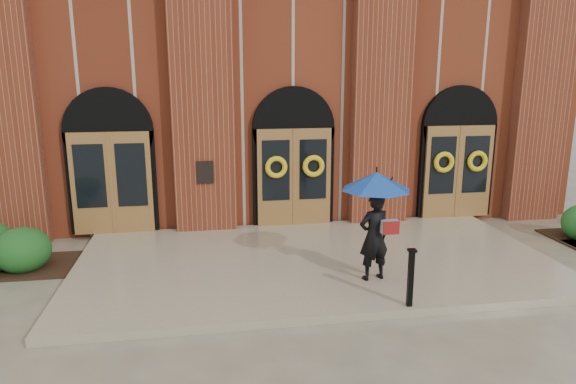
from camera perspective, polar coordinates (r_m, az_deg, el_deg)
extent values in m
plane|color=gray|center=(11.01, 3.15, -8.35)|extent=(90.00, 90.00, 0.00)
cube|color=tan|center=(11.12, 2.98, -7.71)|extent=(10.00, 5.30, 0.15)
cube|color=maroon|center=(19.03, -2.60, 11.59)|extent=(16.00, 12.00, 7.00)
cube|color=black|center=(12.69, -9.18, 2.18)|extent=(0.40, 0.05, 0.55)
cube|color=maroon|center=(13.50, -29.23, 9.27)|extent=(1.50, 0.45, 7.00)
cube|color=maroon|center=(12.72, -9.50, 10.61)|extent=(1.50, 0.45, 7.00)
cube|color=maroon|center=(13.49, 10.32, 10.72)|extent=(1.50, 0.45, 7.00)
cube|color=maroon|center=(15.58, 26.36, 9.89)|extent=(1.50, 0.45, 7.00)
cube|color=olive|center=(13.16, -18.99, 0.92)|extent=(1.90, 0.10, 2.50)
cylinder|color=black|center=(13.11, -19.30, 6.39)|extent=(2.10, 0.22, 2.10)
cube|color=olive|center=(13.16, 0.69, 1.65)|extent=(1.90, 0.10, 2.50)
cylinder|color=black|center=(13.11, 0.60, 7.13)|extent=(2.10, 0.22, 2.10)
cube|color=olive|center=(14.62, 18.35, 2.14)|extent=(1.90, 0.10, 2.50)
cylinder|color=black|center=(14.57, 18.45, 7.07)|extent=(2.10, 0.22, 2.10)
torus|color=yellow|center=(12.92, -1.31, 2.77)|extent=(0.57, 0.13, 0.57)
torus|color=yellow|center=(13.08, 2.86, 2.90)|extent=(0.57, 0.13, 0.57)
torus|color=yellow|center=(14.25, 16.94, 3.19)|extent=(0.57, 0.13, 0.57)
torus|color=yellow|center=(14.69, 20.31, 3.23)|extent=(0.57, 0.13, 0.57)
imported|color=black|center=(9.88, 9.53, -4.92)|extent=(0.69, 0.53, 1.70)
cone|color=#133D93|center=(9.60, 9.77, 1.21)|extent=(1.56, 1.56, 0.34)
cylinder|color=black|center=(9.67, 10.04, -1.48)|extent=(0.02, 0.02, 0.57)
cube|color=#B5B8BB|center=(9.77, 11.22, -3.81)|extent=(0.34, 0.22, 0.25)
cube|color=maroon|center=(9.69, 11.40, -3.96)|extent=(0.31, 0.09, 0.25)
cube|color=black|center=(9.01, 13.45, -9.38)|extent=(0.10, 0.10, 0.98)
cube|color=black|center=(8.83, 13.63, -6.33)|extent=(0.15, 0.15, 0.04)
ellipsoid|color=#194A18|center=(12.02, -24.82, -5.51)|extent=(3.38, 1.35, 0.87)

